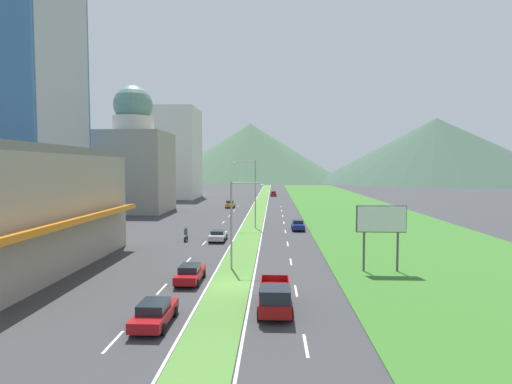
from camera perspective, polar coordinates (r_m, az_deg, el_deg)
ground_plane at (r=32.89m, az=-3.64°, el=-12.91°), size 600.00×600.00×0.00m
grass_median at (r=91.90m, az=0.38°, el=-2.29°), size 3.20×240.00×0.06m
grass_verge_right at (r=93.43m, az=13.12°, el=-2.29°), size 24.00×240.00×0.06m
lane_dash_left_1 at (r=24.30m, az=-19.32°, el=-19.15°), size 0.16×2.80×0.01m
lane_dash_left_2 at (r=32.71m, az=-13.02°, el=-13.07°), size 0.16×2.80×0.01m
lane_dash_left_3 at (r=41.56m, az=-9.50°, el=-9.46°), size 0.16×2.80×0.01m
lane_dash_left_4 at (r=50.61m, az=-7.27°, el=-7.10°), size 0.16×2.80×0.01m
lane_dash_left_5 at (r=59.77m, az=-5.73°, el=-5.46°), size 0.16×2.80×0.01m
lane_dash_left_6 at (r=69.00m, az=-4.60°, el=-4.25°), size 0.16×2.80×0.01m
lane_dash_left_7 at (r=78.27m, az=-3.75°, el=-3.33°), size 0.16×2.80×0.01m
lane_dash_left_8 at (r=87.57m, az=-3.07°, el=-2.60°), size 0.16×2.80×0.01m
lane_dash_left_9 at (r=96.90m, az=-2.53°, el=-2.01°), size 0.16×2.80×0.01m
lane_dash_right_1 at (r=22.82m, az=6.98°, el=-20.52°), size 0.16×2.80×0.01m
lane_dash_right_2 at (r=31.63m, az=5.62°, el=-13.58°), size 0.16×2.80×0.01m
lane_dash_right_3 at (r=40.71m, az=4.90°, el=-9.70°), size 0.16×2.80×0.01m
lane_dash_right_4 at (r=49.91m, az=4.45°, el=-7.23°), size 0.16×2.80×0.01m
lane_dash_right_5 at (r=59.18m, az=4.14°, el=-5.54°), size 0.16×2.80×0.01m
lane_dash_right_6 at (r=68.49m, az=3.92°, el=-4.31°), size 0.16×2.80×0.01m
lane_dash_right_7 at (r=77.82m, az=3.75°, el=-3.37°), size 0.16×2.80×0.01m
lane_dash_right_8 at (r=87.17m, az=3.62°, el=-2.63°), size 0.16×2.80×0.01m
lane_dash_right_9 at (r=96.53m, az=3.51°, el=-2.04°), size 0.16×2.80×0.01m
edge_line_median_left at (r=91.98m, az=-0.71°, el=-2.30°), size 0.16×240.00×0.01m
edge_line_median_right at (r=91.85m, az=1.47°, el=-2.31°), size 0.16×240.00×0.01m
domed_building at (r=88.68m, az=-16.67°, el=4.16°), size 14.03×14.03×26.07m
midrise_colored at (r=125.54m, az=-11.83°, el=5.29°), size 16.18×16.18×26.78m
hill_far_left at (r=313.77m, az=-5.52°, el=3.69°), size 135.97×135.97×21.03m
hill_far_center at (r=278.63m, az=-0.83°, el=5.58°), size 127.12×127.12×38.99m
hill_far_right at (r=270.12m, az=23.84°, el=5.34°), size 146.21×146.21×38.88m
street_lamp_near at (r=36.95m, az=-2.89°, el=-3.65°), size 3.03×0.49×8.01m
street_lamp_mid at (r=61.63m, az=-0.42°, el=0.35°), size 3.40×0.45×10.30m
billboard_roadside at (r=37.62m, az=17.13°, el=-4.13°), size 4.41×0.28×5.92m
car_0 at (r=60.63m, az=5.89°, el=-4.61°), size 1.88×4.14×1.51m
car_1 at (r=93.58m, az=-3.64°, el=-1.71°), size 2.01×4.16×1.64m
car_2 at (r=51.81m, az=-5.33°, el=-6.05°), size 2.00×4.45×1.36m
car_3 at (r=25.61m, az=-14.02°, el=-16.09°), size 1.95×4.51×1.46m
car_4 at (r=130.84m, az=2.46°, el=-0.24°), size 1.90×4.10×1.58m
car_5 at (r=33.91m, az=-9.19°, el=-11.15°), size 1.91×4.57×1.45m
pickup_truck_0 at (r=26.85m, az=2.66°, el=-14.51°), size 2.18×5.40×2.00m
motorcycle_rider at (r=52.01m, az=-9.77°, el=-6.01°), size 0.36×2.00×1.80m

